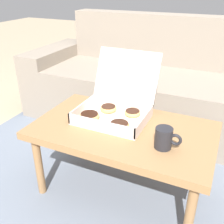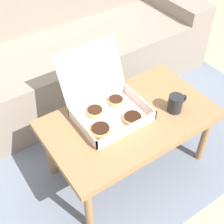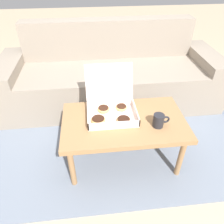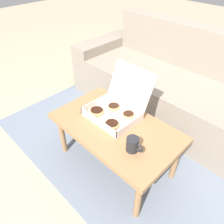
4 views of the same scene
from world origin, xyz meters
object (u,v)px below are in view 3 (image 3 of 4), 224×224
(couch, at_px, (111,77))
(coffee_mug, at_px, (159,120))
(coffee_table, at_px, (124,125))
(pastry_box, at_px, (111,108))

(couch, distance_m, coffee_mug, 1.09)
(coffee_table, xyz_separation_m, coffee_mug, (0.24, -0.09, 0.10))
(couch, bearing_deg, coffee_table, -90.00)
(coffee_table, height_order, pastry_box, pastry_box)
(couch, relative_size, coffee_mug, 19.18)
(pastry_box, bearing_deg, coffee_table, -44.06)
(pastry_box, height_order, coffee_mug, pastry_box)
(coffee_table, relative_size, pastry_box, 2.32)
(pastry_box, relative_size, coffee_mug, 3.29)
(couch, height_order, pastry_box, couch)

